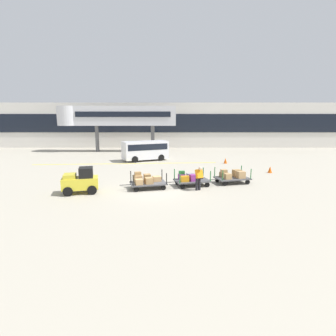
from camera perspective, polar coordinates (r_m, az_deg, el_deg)
ground_plane at (r=17.03m, az=-3.55°, el=-4.65°), size 120.00×120.00×0.00m
apron_lead_line at (r=27.01m, az=-9.28°, el=0.94°), size 18.43×1.54×0.01m
terminal_building at (r=42.40m, az=-1.58°, el=9.25°), size 58.25×2.51×6.92m
jet_bridge at (r=37.18m, az=-12.30°, el=10.90°), size 16.07×3.00×6.16m
baggage_tug at (r=16.86m, az=-18.61°, el=-2.71°), size 2.31×1.66×1.58m
baggage_cart_lead at (r=17.14m, az=-4.94°, el=-2.79°), size 3.09×1.93×1.10m
baggage_cart_middle at (r=17.88m, az=4.77°, el=-2.31°), size 3.09×1.93×1.10m
baggage_cart_tail at (r=19.09m, az=13.64°, el=-1.69°), size 3.09×1.93×1.10m
baggage_handler at (r=16.66m, az=6.49°, el=-1.97°), size 0.54×0.55×1.56m
shuttle_van at (r=28.66m, az=-5.18°, el=4.08°), size 5.15×3.75×2.10m
safety_cone_near at (r=23.71m, az=21.04°, el=-0.30°), size 0.36×0.36×0.55m
safety_cone_far at (r=27.41m, az=12.14°, el=1.56°), size 0.36×0.36×0.55m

